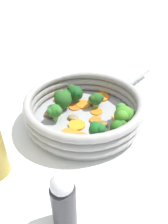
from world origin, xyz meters
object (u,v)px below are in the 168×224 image
Objects in this scene: skillet at (84,119)px; carrot_slice_5 at (120,118)px; carrot_slice_10 at (81,138)px; broccoli_floret_1 at (97,130)px; carrot_slice_7 at (96,120)px; carrot_slice_3 at (77,146)px; broccoli_floret_5 at (96,99)px; carrot_slice_6 at (101,97)px; carrot_slice_0 at (60,99)px; carrot_slice_4 at (75,107)px; carrot_slice_9 at (69,135)px; mushroom_piece_2 at (73,118)px; broccoli_floret_4 at (55,111)px; carrot_slice_12 at (77,125)px; broccoli_floret_6 at (74,93)px; carrot_slice_1 at (97,112)px; mushroom_piece_0 at (49,114)px; carrot_slice_11 at (85,146)px; mushroom_piece_1 at (102,124)px; broccoli_floret_2 at (124,115)px; broccoli_floret_3 at (119,127)px; broccoli_floret_0 at (63,98)px; carrot_slice_8 at (83,104)px; mushroom_piece_3 at (92,101)px; carrot_slice_2 at (117,129)px.

skillet is 7.19× the size of carrot_slice_5.
carrot_slice_10 is 0.75× the size of broccoli_floret_1.
broccoli_floret_1 is (-0.06, 0.02, 0.03)m from carrot_slice_7.
carrot_slice_3 is 0.16m from broccoli_floret_5.
carrot_slice_6 is 0.18m from broccoli_floret_1.
broccoli_floret_5 is at bearing -20.22° from broccoli_floret_1.
carrot_slice_0 is 1.16× the size of carrot_slice_4.
carrot_slice_10 is (-0.02, -0.02, -0.00)m from carrot_slice_9.
carrot_slice_4 is at bearing -19.03° from mushroom_piece_2.
carrot_slice_7 is 0.10m from broccoli_floret_4.
carrot_slice_12 is at bearing -15.32° from carrot_slice_3.
broccoli_floret_6 is at bearing 87.76° from carrot_slice_6.
carrot_slice_9 is (-0.07, 0.09, 0.00)m from carrot_slice_1.
mushroom_piece_0 reaches higher than carrot_slice_6.
carrot_slice_11 is at bearing 176.99° from carrot_slice_12.
carrot_slice_3 is 1.68× the size of carrot_slice_7.
broccoli_floret_1 reaches higher than mushroom_piece_1.
broccoli_floret_1 reaches higher than carrot_slice_6.
carrot_slice_1 is (0.01, -0.04, 0.01)m from skillet.
broccoli_floret_2 reaches higher than broccoli_floret_3.
mushroom_piece_0 is (0.06, 0.16, 0.00)m from carrot_slice_5.
carrot_slice_7 is at bearing -109.17° from broccoli_floret_4.
broccoli_floret_0 is 0.05m from mushroom_piece_0.
carrot_slice_1 is at bearing -23.75° from carrot_slice_7.
carrot_slice_8 is at bearing -143.56° from broccoli_floret_6.
broccoli_floret_6 is at bearing 61.99° from mushroom_piece_3.
broccoli_floret_2 reaches higher than carrot_slice_10.
mushroom_piece_0 is at bearing 43.82° from carrot_slice_12.
carrot_slice_5 is at bearing -56.39° from broccoli_floret_1.
mushroom_piece_0 is 0.96× the size of mushroom_piece_3.
carrot_slice_9 is (-0.13, 0.13, 0.00)m from carrot_slice_6.
broccoli_floret_5 is (-0.04, 0.03, 0.02)m from carrot_slice_6.
carrot_slice_3 is 1.21× the size of carrot_slice_12.
carrot_slice_3 is (-0.19, 0.00, 0.00)m from carrot_slice_0.
mushroom_piece_3 is (0.05, -0.07, 0.00)m from mushroom_piece_2.
carrot_slice_2 is (-0.16, -0.10, 0.00)m from carrot_slice_0.
broccoli_floret_3 reaches higher than broccoli_floret_5.
broccoli_floret_1 is at bearing -80.16° from carrot_slice_3.
broccoli_floret_0 is 1.18× the size of broccoli_floret_4.
carrot_slice_0 is at bearing 23.26° from skillet.
mushroom_piece_3 reaches higher than carrot_slice_8.
mushroom_piece_3 is at bearing 120.70° from carrot_slice_6.
broccoli_floret_2 reaches higher than broccoli_floret_4.
broccoli_floret_4 is at bearing 70.83° from carrot_slice_7.
broccoli_floret_4 is at bearing 116.29° from carrot_slice_8.
mushroom_piece_0 reaches higher than carrot_slice_11.
broccoli_floret_3 reaches higher than carrot_slice_5.
mushroom_piece_1 is at bearing 172.80° from carrot_slice_1.
mushroom_piece_0 reaches higher than carrot_slice_12.
carrot_slice_5 is at bearing -74.48° from mushroom_piece_1.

